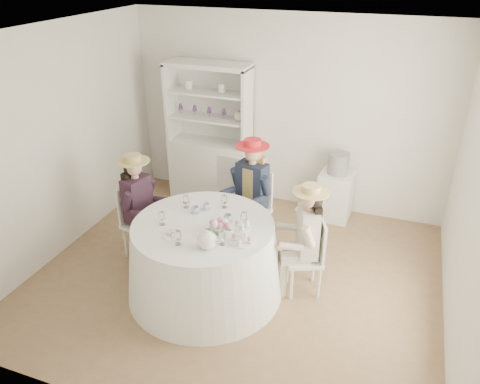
% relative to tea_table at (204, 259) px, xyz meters
% --- Properties ---
extents(ground, '(4.50, 4.50, 0.00)m').
position_rel_tea_table_xyz_m(ground, '(0.24, 0.37, -0.43)').
color(ground, brown).
rests_on(ground, ground).
extents(ceiling, '(4.50, 4.50, 0.00)m').
position_rel_tea_table_xyz_m(ceiling, '(0.24, 0.37, 2.27)').
color(ceiling, white).
rests_on(ceiling, wall_back).
extents(wall_back, '(4.50, 0.00, 4.50)m').
position_rel_tea_table_xyz_m(wall_back, '(0.24, 2.37, 0.92)').
color(wall_back, silver).
rests_on(wall_back, ground).
extents(wall_front, '(4.50, 0.00, 4.50)m').
position_rel_tea_table_xyz_m(wall_front, '(0.24, -1.63, 0.92)').
color(wall_front, silver).
rests_on(wall_front, ground).
extents(wall_left, '(0.00, 4.50, 4.50)m').
position_rel_tea_table_xyz_m(wall_left, '(-2.01, 0.37, 0.92)').
color(wall_left, silver).
rests_on(wall_left, ground).
extents(wall_right, '(0.00, 4.50, 4.50)m').
position_rel_tea_table_xyz_m(wall_right, '(2.49, 0.37, 0.92)').
color(wall_right, silver).
rests_on(wall_right, ground).
extents(tea_table, '(1.69, 1.69, 0.86)m').
position_rel_tea_table_xyz_m(tea_table, '(0.00, 0.00, 0.00)').
color(tea_table, white).
rests_on(tea_table, ground).
extents(hutch, '(1.29, 0.67, 2.03)m').
position_rel_tea_table_xyz_m(hutch, '(-0.83, 2.13, 0.30)').
color(hutch, silver).
rests_on(hutch, ground).
extents(side_table, '(0.46, 0.46, 0.68)m').
position_rel_tea_table_xyz_m(side_table, '(1.04, 2.12, -0.08)').
color(side_table, silver).
rests_on(side_table, ground).
extents(hatbox, '(0.29, 0.29, 0.28)m').
position_rel_tea_table_xyz_m(hatbox, '(1.04, 2.12, 0.40)').
color(hatbox, black).
rests_on(hatbox, side_table).
extents(guest_left, '(0.53, 0.50, 1.33)m').
position_rel_tea_table_xyz_m(guest_left, '(-1.00, 0.38, 0.33)').
color(guest_left, silver).
rests_on(guest_left, ground).
extents(guest_mid, '(0.54, 0.57, 1.43)m').
position_rel_tea_table_xyz_m(guest_mid, '(0.16, 1.06, 0.38)').
color(guest_mid, silver).
rests_on(guest_mid, ground).
extents(guest_right, '(0.55, 0.50, 1.30)m').
position_rel_tea_table_xyz_m(guest_right, '(1.00, 0.38, 0.31)').
color(guest_right, silver).
rests_on(guest_right, ground).
extents(spare_chair, '(0.46, 0.46, 1.00)m').
position_rel_tea_table_xyz_m(spare_chair, '(-0.24, 1.55, 0.11)').
color(spare_chair, silver).
rests_on(spare_chair, ground).
extents(teacup_a, '(0.11, 0.11, 0.07)m').
position_rel_tea_table_xyz_m(teacup_a, '(-0.17, 0.19, 0.46)').
color(teacup_a, white).
rests_on(teacup_a, tea_table).
extents(teacup_b, '(0.10, 0.10, 0.07)m').
position_rel_tea_table_xyz_m(teacup_b, '(-0.09, 0.29, 0.47)').
color(teacup_b, white).
rests_on(teacup_b, tea_table).
extents(teacup_c, '(0.12, 0.12, 0.07)m').
position_rel_tea_table_xyz_m(teacup_c, '(0.22, 0.14, 0.47)').
color(teacup_c, white).
rests_on(teacup_c, tea_table).
extents(flower_bowl, '(0.21, 0.21, 0.05)m').
position_rel_tea_table_xyz_m(flower_bowl, '(0.21, -0.05, 0.46)').
color(flower_bowl, white).
rests_on(flower_bowl, tea_table).
extents(flower_arrangement, '(0.18, 0.18, 0.07)m').
position_rel_tea_table_xyz_m(flower_arrangement, '(0.21, -0.08, 0.52)').
color(flower_arrangement, '#D36995').
rests_on(flower_arrangement, tea_table).
extents(table_teapot, '(0.26, 0.19, 0.20)m').
position_rel_tea_table_xyz_m(table_teapot, '(0.21, -0.37, 0.51)').
color(table_teapot, white).
rests_on(table_teapot, tea_table).
extents(sandwich_plate, '(0.23, 0.23, 0.05)m').
position_rel_tea_table_xyz_m(sandwich_plate, '(-0.19, -0.29, 0.44)').
color(sandwich_plate, white).
rests_on(sandwich_plate, tea_table).
extents(cupcake_stand, '(0.24, 0.24, 0.23)m').
position_rel_tea_table_xyz_m(cupcake_stand, '(0.49, -0.17, 0.51)').
color(cupcake_stand, white).
rests_on(cupcake_stand, tea_table).
extents(stemware_set, '(0.87, 0.91, 0.15)m').
position_rel_tea_table_xyz_m(stemware_set, '(-0.00, -0.00, 0.51)').
color(stemware_set, white).
rests_on(stemware_set, tea_table).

